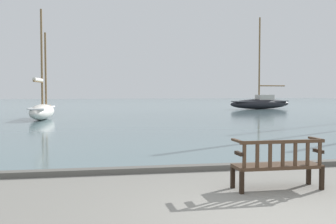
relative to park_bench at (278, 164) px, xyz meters
The scene contains 6 objects.
ground_plane 2.07m from the park_bench, 115.73° to the right, with size 160.00×160.00×0.00m, color gray.
harbor_water 42.20m from the park_bench, 91.19° to the left, with size 100.00×80.00×0.08m, color slate.
quay_edge_kerb 2.25m from the park_bench, 113.22° to the left, with size 40.00×0.30×0.12m, color #5B5954.
park_bench is the anchor object (origin of this frame).
sailboat_distant_harbor 32.10m from the park_bench, 67.10° to the left, with size 6.69×3.00×8.40m.
sailboat_nearest_port 19.84m from the park_bench, 107.56° to the left, with size 1.53×5.89×6.53m.
Camera 1 is at (-2.53, -5.23, 1.79)m, focal length 45.00 mm.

